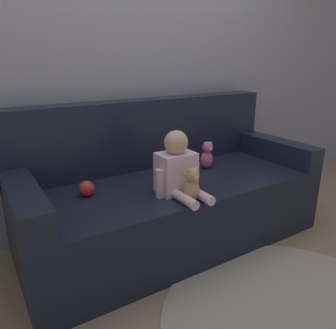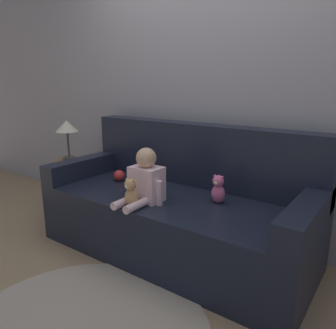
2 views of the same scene
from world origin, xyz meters
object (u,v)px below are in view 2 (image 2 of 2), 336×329
plush_toy_side (218,189)px  toy_ball (119,176)px  teddy_bear_brown (131,193)px  side_table (68,143)px  person_baby (145,180)px  couch (178,210)px

plush_toy_side → toy_ball: size_ratio=2.18×
teddy_bear_brown → side_table: side_table is taller
teddy_bear_brown → toy_ball: size_ratio=2.17×
plush_toy_side → toy_ball: (-0.95, -0.03, -0.05)m
person_baby → toy_ball: bearing=153.7°
person_baby → toy_ball: person_baby is taller
person_baby → teddy_bear_brown: person_baby is taller
person_baby → toy_ball: (-0.50, 0.25, -0.11)m
plush_toy_side → toy_ball: 0.95m
person_baby → toy_ball: size_ratio=4.12×
person_baby → couch: bearing=69.4°
person_baby → teddy_bear_brown: (0.00, -0.15, -0.05)m
teddy_bear_brown → couch: bearing=76.4°
plush_toy_side → toy_ball: bearing=-178.4°
toy_ball → plush_toy_side: bearing=1.6°
couch → person_baby: couch is taller
person_baby → plush_toy_side: size_ratio=1.89×
plush_toy_side → couch: bearing=179.7°
teddy_bear_brown → plush_toy_side: same height
plush_toy_side → person_baby: bearing=-148.7°
couch → toy_ball: 0.63m
couch → side_table: size_ratio=2.19×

